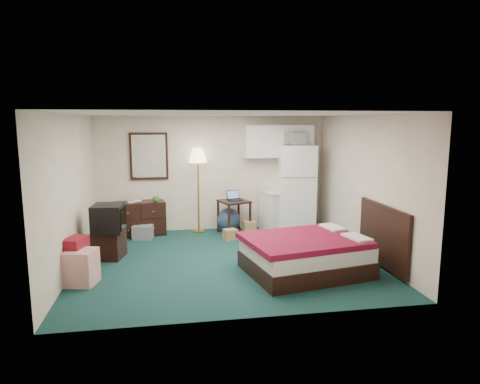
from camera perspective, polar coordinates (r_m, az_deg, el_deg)
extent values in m
cube|color=#144142|center=(7.52, -1.83, -9.06)|extent=(5.00, 4.50, 0.01)
cube|color=beige|center=(7.13, -1.94, 10.37)|extent=(5.00, 4.50, 0.01)
cube|color=beige|center=(9.43, -3.73, 2.50)|extent=(5.00, 0.01, 2.50)
cube|color=beige|center=(5.04, 1.58, -3.54)|extent=(5.00, 0.01, 2.50)
cube|color=beige|center=(7.32, -21.66, -0.14)|extent=(0.01, 4.50, 2.50)
cube|color=beige|center=(7.95, 16.28, 0.85)|extent=(0.01, 4.50, 2.50)
sphere|color=navy|center=(9.35, -1.57, -3.73)|extent=(0.52, 0.52, 0.51)
imported|color=white|center=(9.41, 7.28, 7.30)|extent=(0.50, 0.28, 0.34)
imported|color=#8C7953|center=(9.17, -14.79, -0.74)|extent=(0.15, 0.05, 0.21)
imported|color=#8C7953|center=(9.23, -14.07, -0.57)|extent=(0.17, 0.03, 0.23)
imported|color=#3E8231|center=(9.14, -11.18, -0.86)|extent=(0.15, 0.13, 0.14)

